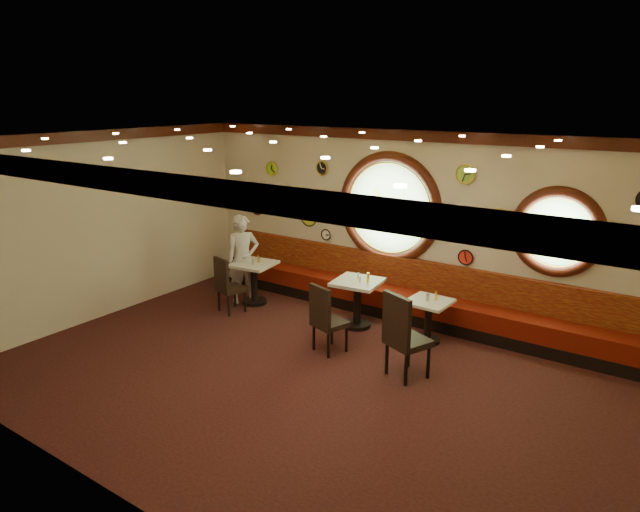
{
  "coord_description": "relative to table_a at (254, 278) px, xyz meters",
  "views": [
    {
      "loc": [
        3.97,
        -5.74,
        3.76
      ],
      "look_at": [
        -0.55,
        0.8,
        1.5
      ],
      "focal_mm": 32.0,
      "sensor_mm": 36.0,
      "label": 1
    }
  ],
  "objects": [
    {
      "name": "porthole_left_glass",
      "position": [
        2.12,
        1.2,
        1.35
      ],
      "size": [
        1.66,
        0.02,
        1.66
      ],
      "primitive_type": "cylinder",
      "rotation": [
        1.57,
        0.0,
        0.0
      ],
      "color": "#80B76E",
      "rests_on": "wall_back"
    },
    {
      "name": "molding_front",
      "position": [
        2.72,
        -4.75,
        2.61
      ],
      "size": [
        9.0,
        0.1,
        0.18
      ],
      "primitive_type": "cube",
      "color": "#3B140A",
      "rests_on": "wall_back"
    },
    {
      "name": "molding_back",
      "position": [
        2.72,
        1.15,
        2.61
      ],
      "size": [
        9.0,
        0.1,
        0.18
      ],
      "primitive_type": "cube",
      "color": "#3B140A",
      "rests_on": "wall_back"
    },
    {
      "name": "banquette_back",
      "position": [
        2.72,
        1.14,
        0.25
      ],
      "size": [
        8.0,
        0.1,
        0.55
      ],
      "primitive_type": "cube",
      "color": "#62070A",
      "rests_on": "wall_back"
    },
    {
      "name": "ceiling",
      "position": [
        2.72,
        -1.8,
        2.7
      ],
      "size": [
        9.0,
        6.0,
        0.02
      ],
      "primitive_type": "cube",
      "color": "gold",
      "rests_on": "wall_back"
    },
    {
      "name": "banquette_base",
      "position": [
        2.72,
        0.92,
        -0.4
      ],
      "size": [
        8.0,
        0.55,
        0.2
      ],
      "primitive_type": "cube",
      "color": "black",
      "rests_on": "floor"
    },
    {
      "name": "wall_clock_9",
      "position": [
        -0.88,
        1.16,
        1.05
      ],
      "size": [
        0.32,
        0.03,
        0.32
      ],
      "primitive_type": "cylinder",
      "rotation": [
        1.57,
        0.0,
        0.0
      ],
      "color": "red",
      "rests_on": "wall_back"
    },
    {
      "name": "condiment_a_bottle",
      "position": [
        0.07,
        0.06,
        0.37
      ],
      "size": [
        0.05,
        0.05,
        0.15
      ],
      "primitive_type": "cylinder",
      "color": "gold",
      "rests_on": "table_a"
    },
    {
      "name": "molding_left",
      "position": [
        -1.73,
        -1.8,
        2.61
      ],
      "size": [
        0.1,
        6.0,
        0.18
      ],
      "primitive_type": "cube",
      "color": "#3B140A",
      "rests_on": "wall_back"
    },
    {
      "name": "wall_front",
      "position": [
        2.72,
        -4.8,
        1.1
      ],
      "size": [
        9.0,
        0.02,
        3.2
      ],
      "primitive_type": "cube",
      "color": "beige",
      "rests_on": "floor"
    },
    {
      "name": "wall_clock_5",
      "position": [
        0.72,
        1.16,
        1.95
      ],
      "size": [
        0.24,
        0.03,
        0.24
      ],
      "primitive_type": "cylinder",
      "rotation": [
        1.57,
        0.0,
        0.0
      ],
      "color": "black",
      "rests_on": "wall_back"
    },
    {
      "name": "condiment_a_salt",
      "position": [
        -0.12,
        0.09,
        0.34
      ],
      "size": [
        0.03,
        0.03,
        0.09
      ],
      "primitive_type": "cylinder",
      "color": "silver",
      "rests_on": "table_a"
    },
    {
      "name": "chair_a",
      "position": [
        -0.08,
        -0.64,
        0.09
      ],
      "size": [
        0.53,
        0.53,
        0.63
      ],
      "rotation": [
        0.0,
        0.0,
        -0.27
      ],
      "color": "black",
      "rests_on": "floor"
    },
    {
      "name": "porthole_right_ring",
      "position": [
        4.92,
        1.15,
        1.3
      ],
      "size": [
        1.09,
        0.03,
        1.09
      ],
      "primitive_type": "torus",
      "rotation": [
        1.57,
        0.0,
        0.0
      ],
      "color": "yellow",
      "rests_on": "wall_back"
    },
    {
      "name": "porthole_right_frame",
      "position": [
        4.92,
        1.18,
        1.3
      ],
      "size": [
        1.38,
        0.18,
        1.38
      ],
      "primitive_type": "torus",
      "rotation": [
        1.57,
        0.0,
        0.0
      ],
      "color": "#3B140A",
      "rests_on": "wall_back"
    },
    {
      "name": "condiment_b_pepper",
      "position": [
        2.22,
        0.08,
        0.36
      ],
      "size": [
        0.04,
        0.04,
        0.1
      ],
      "primitive_type": "cylinder",
      "color": "silver",
      "rests_on": "table_b"
    },
    {
      "name": "wall_back",
      "position": [
        2.72,
        1.2,
        1.1
      ],
      "size": [
        9.0,
        0.02,
        3.2
      ],
      "primitive_type": "cube",
      "color": "beige",
      "rests_on": "floor"
    },
    {
      "name": "floor",
      "position": [
        2.72,
        -1.8,
        -0.5
      ],
      "size": [
        9.0,
        6.0,
        0.0
      ],
      "primitive_type": "cube",
      "color": "black",
      "rests_on": "ground"
    },
    {
      "name": "table_a",
      "position": [
        0.0,
        0.0,
        0.0
      ],
      "size": [
        0.81,
        0.81,
        0.79
      ],
      "color": "black",
      "rests_on": "floor"
    },
    {
      "name": "table_b",
      "position": [
        2.14,
        0.13,
        0.01
      ],
      "size": [
        0.82,
        0.82,
        0.81
      ],
      "color": "black",
      "rests_on": "floor"
    },
    {
      "name": "wall_clock_4",
      "position": [
        0.82,
        1.16,
        0.7
      ],
      "size": [
        0.2,
        0.03,
        0.2
      ],
      "primitive_type": "cylinder",
      "rotation": [
        1.57,
        0.0,
        0.0
      ],
      "color": "white",
      "rests_on": "wall_back"
    },
    {
      "name": "porthole_right_glass",
      "position": [
        4.92,
        1.2,
        1.3
      ],
      "size": [
        1.1,
        0.02,
        1.1
      ],
      "primitive_type": "cylinder",
      "rotation": [
        1.57,
        0.0,
        0.0
      ],
      "color": "#80B76E",
      "rests_on": "wall_back"
    },
    {
      "name": "wall_clock_6",
      "position": [
        3.57,
        1.16,
        0.7
      ],
      "size": [
        0.24,
        0.03,
        0.24
      ],
      "primitive_type": "cylinder",
      "rotation": [
        1.57,
        0.0,
        0.0
      ],
      "color": "red",
      "rests_on": "wall_back"
    },
    {
      "name": "banquette_seat",
      "position": [
        2.72,
        0.92,
        -0.15
      ],
      "size": [
        8.0,
        0.55,
        0.3
      ],
      "primitive_type": "cube",
      "color": "#5B1107",
      "rests_on": "banquette_base"
    },
    {
      "name": "wall_clock_3",
      "position": [
        -0.48,
        1.16,
        1.85
      ],
      "size": [
        0.26,
        0.03,
        0.26
      ],
      "primitive_type": "cylinder",
      "rotation": [
        1.57,
        0.0,
        0.0
      ],
      "color": "#8CD32A",
      "rests_on": "wall_back"
    },
    {
      "name": "condiment_c_bottle",
      "position": [
        3.46,
        0.3,
        0.27
      ],
      "size": [
        0.05,
        0.05,
        0.14
      ],
      "primitive_type": "cylinder",
      "color": "yellow",
      "rests_on": "table_c"
    },
    {
      "name": "condiment_a_pepper",
      "position": [
        0.06,
        -0.09,
        0.34
      ],
      "size": [
        0.03,
        0.03,
        0.09
      ],
      "primitive_type": "cylinder",
      "color": "silver",
      "rests_on": "table_a"
    },
    {
      "name": "wall_clock_2",
      "position": [
        3.47,
        1.16,
        2.05
      ],
      "size": [
        0.3,
        0.03,
        0.3
      ],
      "primitive_type": "cylinder",
      "rotation": [
        1.57,
        0.0,
        0.0
      ],
      "color": "#9BDA44",
      "rests_on": "wall_back"
    },
    {
      "name": "waiter",
      "position": [
        -0.23,
        -0.03,
        0.33
      ],
      "size": [
        0.68,
        0.72,
        1.65
      ],
      "primitive_type": "imported",
      "rotation": [
        0.0,
        0.0,
        0.92
      ],
      "color": "silver",
      "rests_on": "floor"
    },
    {
      "name": "condiment_b_salt",
      "position": [
        2.1,
        0.23,
        0.36
      ],
      "size": [
        0.04,
        0.04,
        0.1
      ],
      "primitive_type": "cylinder",
      "color": "#BAB9BE",
      "rests_on": "table_b"
    },
    {
      "name": "chair_b",
      "position": [
        2.27,
        -1.0,
        0.11
      ],
      "size": [
        0.56,
        0.56,
        0.66
      ],
      "rotation": [
        0.0,
        0.0,
        -0.3
      ],
      "color": "black",
      "rests_on": "floor"
    },
    {
      "name": "wall_clock_7",
      "position": [
        4.07,
        1.16,
        1.45
      ],
      "size": [
        0.22,
        0.03,
        0.22
      ],
      "primitive_type": "cylinder",
      "rotation": [
        1.57,
        0.0,
        0.0
      ],
      "color": "#D8D648",
      "rests_on": "wall_back"
    },
    {
      "name": "wall_clock_1",
      "position": [
        0.42,
        1.16,
        1.0
      ],
      "size": [
        0.36,
        0.03,
        0.36
      ],
      "primitive_type": "cylinder",
      "rotation": [
        1.57,
        0.0,
        0.0
      ],
      "color": "yellow",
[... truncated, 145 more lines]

